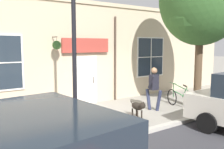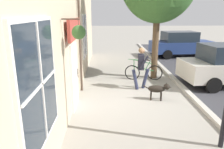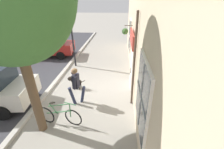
# 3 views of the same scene
# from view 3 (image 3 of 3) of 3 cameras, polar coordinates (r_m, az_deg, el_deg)

# --- Properties ---
(ground_plane) EXTENTS (90.00, 90.00, 0.00)m
(ground_plane) POSITION_cam_3_polar(r_m,az_deg,el_deg) (7.90, -8.64, -5.41)
(ground_plane) COLOR gray
(storefront_facade) EXTENTS (0.95, 18.00, 4.44)m
(storefront_facade) POSITION_cam_3_polar(r_m,az_deg,el_deg) (6.85, 9.87, 9.92)
(storefront_facade) COLOR #C6B293
(storefront_facade) RESTS_ON ground_plane
(pedestrian_walking) EXTENTS (0.74, 0.56, 1.71)m
(pedestrian_walking) POSITION_cam_3_polar(r_m,az_deg,el_deg) (6.46, -13.56, -3.16)
(pedestrian_walking) COLOR #282D47
(pedestrian_walking) RESTS_ON ground_plane
(dog_on_leash) EXTENTS (0.99, 0.39, 0.65)m
(dog_on_leash) POSITION_cam_3_polar(r_m,az_deg,el_deg) (7.89, -13.86, -2.45)
(dog_on_leash) COLOR black
(dog_on_leash) RESTS_ON ground_plane
(leaning_bicycle) EXTENTS (1.73, 0.31, 1.01)m
(leaning_bicycle) POSITION_cam_3_polar(r_m,az_deg,el_deg) (5.99, -19.33, -14.43)
(leaning_bicycle) COLOR black
(leaning_bicycle) RESTS_ON ground_plane
(parked_car_nearest_curb) EXTENTS (4.45, 2.25, 1.75)m
(parked_car_nearest_curb) POSITION_cam_3_polar(r_m,az_deg,el_deg) (13.10, -23.78, 10.15)
(parked_car_nearest_curb) COLOR maroon
(parked_car_nearest_curb) RESTS_ON ground_plane
(street_lamp) EXTENTS (0.32, 0.32, 5.44)m
(street_lamp) POSITION_cam_3_polar(r_m,az_deg,el_deg) (9.93, -15.96, 22.09)
(street_lamp) COLOR black
(street_lamp) RESTS_ON ground_plane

